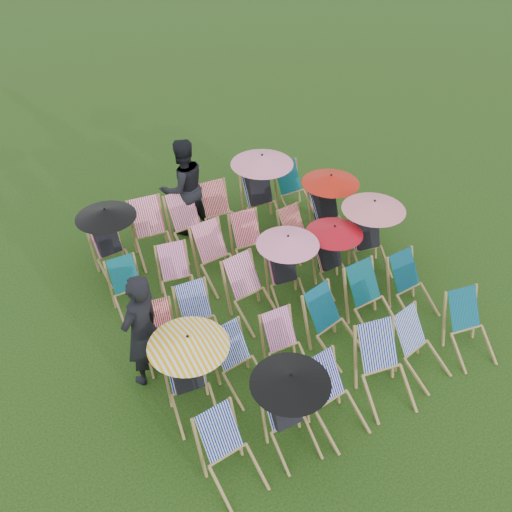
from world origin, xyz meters
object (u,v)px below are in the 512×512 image
deckchair_5 (471,328)px  deckchair_29 (294,190)px  person_left (142,330)px  person_rear (183,187)px  deckchair_0 (231,455)px

deckchair_5 → deckchair_29: bearing=102.8°
deckchair_29 → person_left: person_left is taller
deckchair_29 → person_rear: size_ratio=0.49×
deckchair_5 → person_left: bearing=166.9°
person_rear → person_left: bearing=54.2°
deckchair_29 → person_left: 5.06m
deckchair_5 → deckchair_29: (-0.11, 4.64, 0.01)m
deckchair_29 → person_rear: person_rear is taller
deckchair_0 → deckchair_5: 4.14m
deckchair_0 → person_rear: bearing=66.1°
deckchair_5 → person_rear: size_ratio=0.49×
deckchair_0 → deckchair_29: (4.03, 4.67, 0.01)m
deckchair_0 → deckchair_5: size_ratio=0.96×
person_left → deckchair_5: bearing=126.6°
deckchair_0 → person_left: person_left is taller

